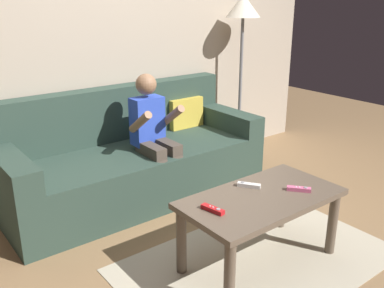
% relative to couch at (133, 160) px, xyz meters
% --- Properties ---
extents(ground_plane, '(8.51, 8.51, 0.00)m').
position_rel_couch_xyz_m(ground_plane, '(0.15, -1.08, -0.29)').
color(ground_plane, olive).
extents(wall_back, '(4.25, 0.05, 2.50)m').
position_rel_couch_xyz_m(wall_back, '(0.15, 0.39, 0.96)').
color(wall_back, '#B2A38E').
rests_on(wall_back, ground).
extents(couch, '(2.06, 0.80, 0.85)m').
position_rel_couch_xyz_m(couch, '(0.00, 0.00, 0.00)').
color(couch, '#2D4238').
rests_on(couch, ground).
extents(person_seated_on_couch, '(0.34, 0.42, 0.99)m').
position_rel_couch_xyz_m(person_seated_on_couch, '(0.09, -0.19, 0.27)').
color(person_seated_on_couch, '#4C4238').
rests_on(person_seated_on_couch, ground).
extents(coffee_table, '(0.96, 0.51, 0.45)m').
position_rel_couch_xyz_m(coffee_table, '(0.12, -1.29, 0.08)').
color(coffee_table, brown).
rests_on(coffee_table, ground).
extents(area_rug, '(1.65, 1.04, 0.01)m').
position_rel_couch_xyz_m(area_rug, '(0.12, -1.29, -0.29)').
color(area_rug, '#BCB299').
rests_on(area_rug, ground).
extents(game_remote_red_near_edge, '(0.06, 0.14, 0.03)m').
position_rel_couch_xyz_m(game_remote_red_near_edge, '(-0.23, -1.26, 0.16)').
color(game_remote_red_near_edge, red).
rests_on(game_remote_red_near_edge, coffee_table).
extents(game_remote_white_center, '(0.11, 0.14, 0.03)m').
position_rel_couch_xyz_m(game_remote_white_center, '(0.14, -1.16, 0.16)').
color(game_remote_white_center, white).
rests_on(game_remote_white_center, coffee_table).
extents(game_remote_pink_far_corner, '(0.12, 0.13, 0.03)m').
position_rel_couch_xyz_m(game_remote_pink_far_corner, '(0.34, -1.38, 0.16)').
color(game_remote_pink_far_corner, pink).
rests_on(game_remote_pink_far_corner, coffee_table).
extents(floor_lamp, '(0.32, 0.32, 1.55)m').
position_rel_couch_xyz_m(floor_lamp, '(1.30, 0.14, 1.04)').
color(floor_lamp, black).
rests_on(floor_lamp, ground).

